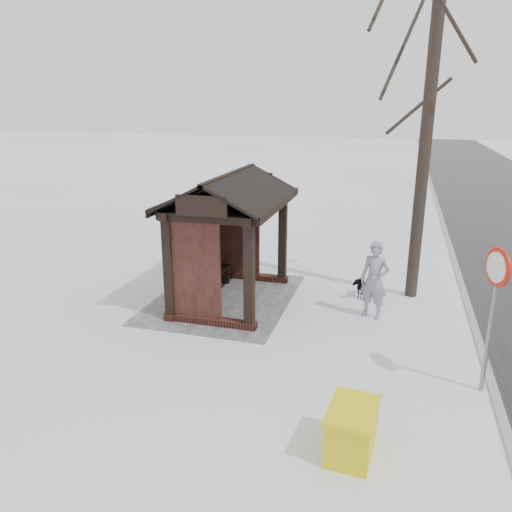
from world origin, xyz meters
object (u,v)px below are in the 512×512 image
(bus_shelter, at_px, (224,212))
(road_sign, at_px, (495,291))
(tree_near, at_px, (437,27))
(dog, at_px, (358,286))
(pedestrian, at_px, (374,280))
(grit_bin, at_px, (352,431))

(bus_shelter, relative_size, road_sign, 1.45)
(bus_shelter, height_order, road_sign, bus_shelter)
(bus_shelter, bearing_deg, tree_near, 108.99)
(bus_shelter, xyz_separation_m, dog, (-1.08, 3.09, -1.89))
(pedestrian, relative_size, road_sign, 0.71)
(pedestrian, bearing_deg, road_sign, -34.99)
(pedestrian, height_order, grit_bin, pedestrian)
(pedestrian, xyz_separation_m, road_sign, (2.55, 1.93, 0.90))
(tree_near, distance_m, grit_bin, 8.64)
(tree_near, relative_size, grit_bin, 9.22)
(bus_shelter, height_order, tree_near, tree_near)
(tree_near, distance_m, road_sign, 6.13)
(road_sign, bearing_deg, grit_bin, -64.26)
(pedestrian, distance_m, road_sign, 3.32)
(dog, height_order, grit_bin, grit_bin)
(bus_shelter, xyz_separation_m, tree_near, (-1.50, 4.36, 3.99))
(dog, distance_m, road_sign, 4.66)
(tree_near, height_order, dog, tree_near)
(bus_shelter, bearing_deg, grit_bin, 35.96)
(tree_near, bearing_deg, road_sign, 14.62)
(grit_bin, bearing_deg, dog, -170.66)
(bus_shelter, distance_m, road_sign, 6.07)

